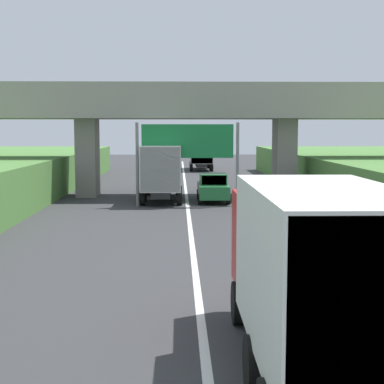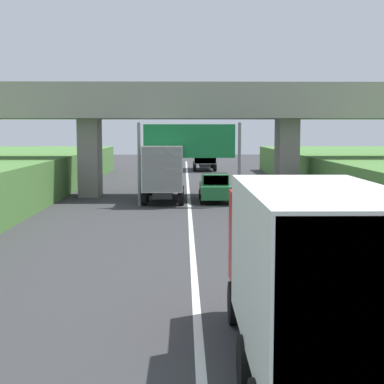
{
  "view_description": "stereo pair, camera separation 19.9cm",
  "coord_description": "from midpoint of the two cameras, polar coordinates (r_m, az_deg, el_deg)",
  "views": [
    {
      "loc": [
        -0.5,
        -1.87,
        4.34
      ],
      "look_at": [
        0.0,
        19.77,
        2.0
      ],
      "focal_mm": 53.92,
      "sensor_mm": 36.0,
      "label": 1
    },
    {
      "loc": [
        -0.3,
        -1.87,
        4.34
      ],
      "look_at": [
        0.0,
        19.77,
        2.0
      ],
      "focal_mm": 53.92,
      "sensor_mm": 36.0,
      "label": 2
    }
  ],
  "objects": [
    {
      "name": "lane_centre_stripe",
      "position": [
        30.93,
        -0.57,
        -1.89
      ],
      "size": [
        0.2,
        97.52,
        0.01
      ],
      "primitive_type": "cube",
      "color": "white",
      "rests_on": "ground"
    },
    {
      "name": "overpass_bridge",
      "position": [
        37.83,
        -0.72,
        7.78
      ],
      "size": [
        40.0,
        4.8,
        7.25
      ],
      "color": "gray",
      "rests_on": "ground"
    },
    {
      "name": "overhead_highway_sign",
      "position": [
        32.72,
        -0.62,
        4.6
      ],
      "size": [
        5.88,
        0.18,
        4.75
      ],
      "color": "slate",
      "rests_on": "ground"
    },
    {
      "name": "truck_red",
      "position": [
        10.27,
        11.28,
        -7.49
      ],
      "size": [
        2.44,
        7.3,
        3.44
      ],
      "color": "black",
      "rests_on": "ground"
    },
    {
      "name": "truck_black",
      "position": [
        62.54,
        0.77,
        3.96
      ],
      "size": [
        2.44,
        7.3,
        3.44
      ],
      "color": "black",
      "rests_on": "ground"
    },
    {
      "name": "truck_white",
      "position": [
        35.43,
        -3.15,
        2.27
      ],
      "size": [
        2.44,
        7.3,
        3.44
      ],
      "color": "black",
      "rests_on": "ground"
    },
    {
      "name": "car_green",
      "position": [
        34.82,
        1.92,
        0.42
      ],
      "size": [
        1.86,
        4.1,
        1.72
      ],
      "color": "#236B38",
      "rests_on": "ground"
    },
    {
      "name": "construction_barrel_3",
      "position": [
        23.09,
        16.17,
        -3.75
      ],
      "size": [
        0.57,
        0.57,
        0.9
      ],
      "color": "orange",
      "rests_on": "ground"
    },
    {
      "name": "construction_barrel_4",
      "position": [
        27.18,
        13.69,
        -2.22
      ],
      "size": [
        0.57,
        0.57,
        0.9
      ],
      "color": "orange",
      "rests_on": "ground"
    },
    {
      "name": "construction_barrel_5",
      "position": [
        31.29,
        11.66,
        -1.08
      ],
      "size": [
        0.57,
        0.57,
        0.9
      ],
      "color": "orange",
      "rests_on": "ground"
    }
  ]
}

